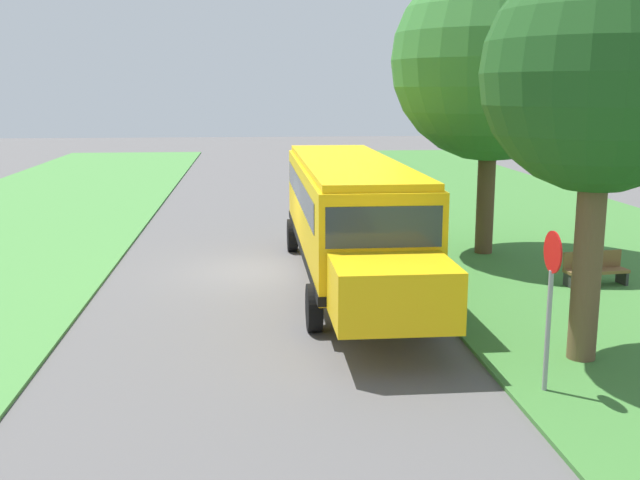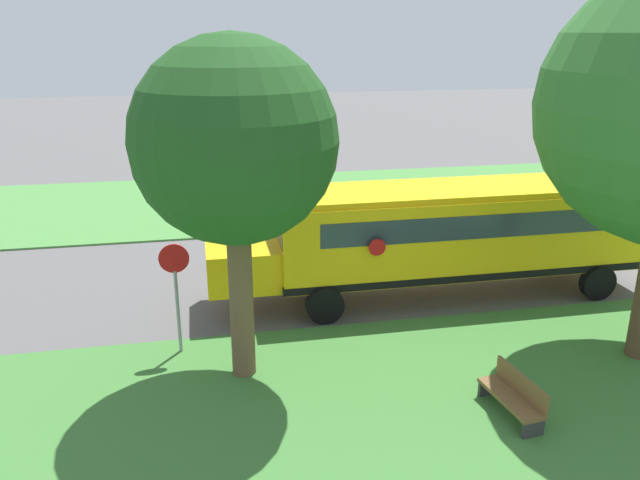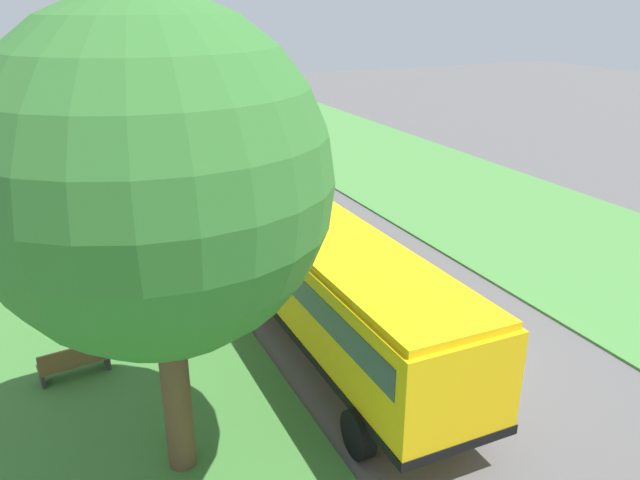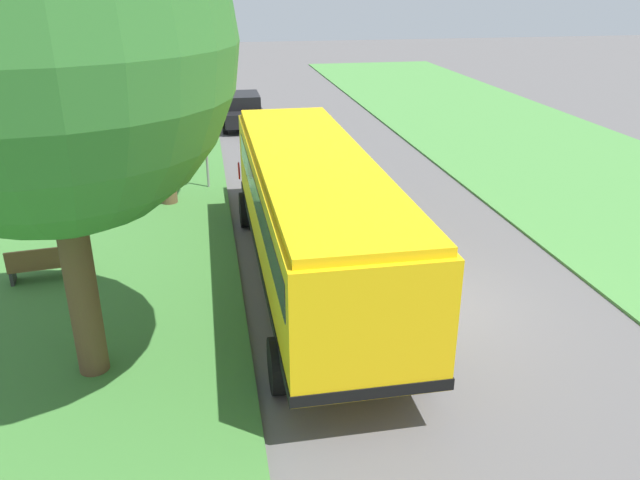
% 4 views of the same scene
% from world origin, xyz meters
% --- Properties ---
extents(ground_plane, '(120.00, 120.00, 0.00)m').
position_xyz_m(ground_plane, '(0.00, 0.00, 0.00)').
color(ground_plane, '#565454').
extents(grass_far_side, '(10.00, 80.00, 0.07)m').
position_xyz_m(grass_far_side, '(9.00, 0.00, 0.04)').
color(grass_far_side, '#47843D').
rests_on(grass_far_side, ground).
extents(school_bus, '(2.85, 12.42, 3.16)m').
position_xyz_m(school_bus, '(-2.36, 1.45, 1.92)').
color(school_bus, yellow).
rests_on(school_bus, ground).
extents(oak_tree_roadside_mid, '(4.11, 4.11, 7.25)m').
position_xyz_m(oak_tree_roadside_mid, '(-5.95, 7.63, 5.09)').
color(oak_tree_roadside_mid, brown).
rests_on(oak_tree_roadside_mid, ground).
extents(stop_sign, '(0.08, 0.68, 2.74)m').
position_xyz_m(stop_sign, '(-4.60, 9.02, 1.74)').
color(stop_sign, gray).
rests_on(stop_sign, ground).
extents(park_bench, '(1.65, 0.69, 0.92)m').
position_xyz_m(park_bench, '(-8.46, 2.60, 0.47)').
color(park_bench, brown).
rests_on(park_bench, ground).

